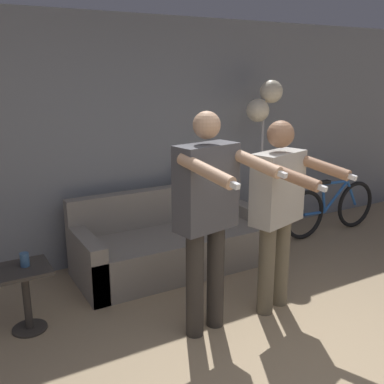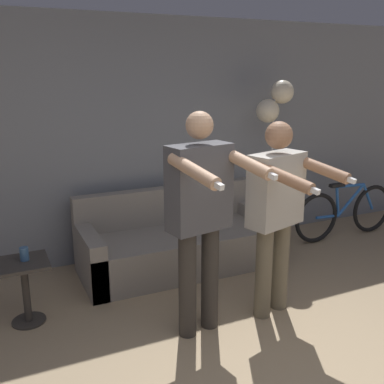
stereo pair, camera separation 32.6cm
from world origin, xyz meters
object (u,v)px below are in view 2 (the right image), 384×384
object	(u,v)px
person_right	(277,206)
cup	(24,254)
person_left	(201,210)
bicycle	(345,212)
floor_lamp	(274,114)
cat	(205,176)
couch	(178,243)
side_table	(25,280)

from	to	relation	value
person_right	cup	xyz separation A→B (m)	(-1.92, 0.74, -0.36)
person_left	cup	distance (m)	1.50
person_right	bicycle	xyz separation A→B (m)	(1.88, 1.15, -0.64)
person_right	floor_lamp	world-z (taller)	floor_lamp
person_left	bicycle	xyz separation A→B (m)	(2.57, 1.15, -0.70)
cup	person_right	bearing A→B (deg)	-21.18
floor_lamp	person_right	bearing A→B (deg)	-122.99
cat	person_left	bearing A→B (deg)	-117.45
couch	cup	size ratio (longest dim) A/B	18.50
side_table	cup	size ratio (longest dim) A/B	4.91
cat	bicycle	size ratio (longest dim) A/B	0.30
person_left	person_right	size ratio (longest dim) A/B	1.06
cat	bicycle	xyz separation A→B (m)	(1.78, -0.37, -0.56)
side_table	bicycle	world-z (taller)	bicycle
person_left	bicycle	bearing A→B (deg)	13.62
floor_lamp	side_table	xyz separation A→B (m)	(-2.77, -0.55, -1.19)
person_left	cat	distance (m)	1.72
person_right	cat	xyz separation A→B (m)	(0.09, 1.52, -0.08)
floor_lamp	cup	size ratio (longest dim) A/B	17.45
cup	side_table	bearing A→B (deg)	-129.78
person_left	cup	world-z (taller)	person_left
person_left	side_table	size ratio (longest dim) A/B	3.23
floor_lamp	cup	distance (m)	2.97
cat	side_table	xyz separation A→B (m)	(-2.03, -0.80, -0.50)
floor_lamp	cat	bearing A→B (deg)	161.56
couch	floor_lamp	world-z (taller)	floor_lamp
person_right	side_table	xyz separation A→B (m)	(-1.94, 0.72, -0.58)
cat	floor_lamp	world-z (taller)	floor_lamp
person_right	floor_lamp	distance (m)	1.64
couch	cup	distance (m)	1.66
side_table	cup	bearing A→B (deg)	50.22
couch	floor_lamp	xyz separation A→B (m)	(1.20, 0.07, 1.31)
bicycle	person_left	bearing A→B (deg)	-155.91
person_left	person_right	xyz separation A→B (m)	(0.70, -0.00, -0.06)
side_table	cup	world-z (taller)	cup
person_left	cup	xyz separation A→B (m)	(-1.23, 0.74, -0.43)
person_left	side_table	bearing A→B (deg)	139.37
person_right	cup	bearing A→B (deg)	142.81
cat	floor_lamp	distance (m)	1.03
cat	floor_lamp	size ratio (longest dim) A/B	0.24
couch	cat	world-z (taller)	cat
cup	bicycle	world-z (taller)	bicycle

